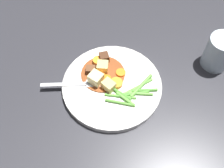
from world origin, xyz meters
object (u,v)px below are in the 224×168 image
potato_chunk_0 (96,79)px  water_glass (219,52)px  potato_chunk_2 (103,67)px  fork (78,84)px  carrot_slice_3 (106,79)px  carrot_slice_1 (100,74)px  meat_chunk_1 (104,58)px  dinner_plate (112,86)px  potato_chunk_1 (109,86)px  carrot_slice_0 (99,61)px  carrot_slice_2 (116,83)px  carrot_slice_4 (121,73)px  meat_chunk_0 (91,70)px

potato_chunk_0 → water_glass: (-0.09, -0.32, 0.01)m
potato_chunk_0 → potato_chunk_2: 0.04m
potato_chunk_0 → fork: bearing=69.9°
carrot_slice_3 → potato_chunk_0: 0.03m
carrot_slice_1 → carrot_slice_3: bearing=-162.8°
carrot_slice_3 → meat_chunk_1: meat_chunk_1 is taller
dinner_plate → potato_chunk_1: size_ratio=8.26×
potato_chunk_2 → fork: 0.08m
fork → water_glass: 0.38m
carrot_slice_1 → meat_chunk_1: bearing=-40.8°
carrot_slice_0 → carrot_slice_1: (-0.04, 0.02, -0.00)m
carrot_slice_0 → meat_chunk_1: meat_chunk_1 is taller
carrot_slice_2 → water_glass: (-0.06, -0.27, 0.02)m
carrot_slice_4 → meat_chunk_1: bearing=16.1°
potato_chunk_0 → meat_chunk_1: bearing=-44.5°
meat_chunk_1 → water_glass: size_ratio=0.26×
carrot_slice_2 → potato_chunk_0: size_ratio=1.01×
carrot_slice_0 → potato_chunk_1: size_ratio=0.88×
potato_chunk_1 → water_glass: (-0.06, -0.30, 0.02)m
potato_chunk_1 → meat_chunk_0: 0.07m
carrot_slice_0 → meat_chunk_0: bearing=119.7°
potato_chunk_1 → meat_chunk_1: (0.08, -0.03, -0.00)m
water_glass → dinner_plate: bearing=77.1°
carrot_slice_1 → meat_chunk_1: 0.05m
dinner_plate → potato_chunk_1: (-0.01, 0.01, 0.02)m
carrot_slice_3 → meat_chunk_0: bearing=28.8°
water_glass → carrot_slice_1: bearing=70.7°
potato_chunk_1 → water_glass: 0.30m
carrot_slice_3 → meat_chunk_0: size_ratio=1.01×
carrot_slice_1 → potato_chunk_2: (0.01, -0.01, 0.01)m
carrot_slice_2 → carrot_slice_3: carrot_slice_2 is taller
carrot_slice_1 → carrot_slice_4: size_ratio=1.00×
meat_chunk_1 → meat_chunk_0: bearing=110.0°
carrot_slice_2 → fork: bearing=61.4°
carrot_slice_4 → potato_chunk_0: bearing=83.3°
carrot_slice_4 → fork: (0.02, 0.11, -0.00)m
potato_chunk_2 → water_glass: (-0.12, -0.28, 0.02)m
carrot_slice_2 → water_glass: bearing=-102.1°
meat_chunk_1 → potato_chunk_0: bearing=135.5°
potato_chunk_2 → fork: bearing=96.8°
carrot_slice_0 → fork: (-0.04, 0.08, -0.00)m
meat_chunk_0 → fork: 0.05m
dinner_plate → carrot_slice_0: carrot_slice_0 is taller
water_glass → carrot_slice_4: bearing=71.8°
potato_chunk_0 → potato_chunk_2: (0.03, -0.03, -0.00)m
carrot_slice_1 → carrot_slice_4: carrot_slice_1 is taller
potato_chunk_2 → water_glass: size_ratio=0.30×
carrot_slice_1 → carrot_slice_2: (-0.05, -0.02, 0.00)m
dinner_plate → carrot_slice_3: 0.02m
potato_chunk_2 → potato_chunk_1: bearing=166.7°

